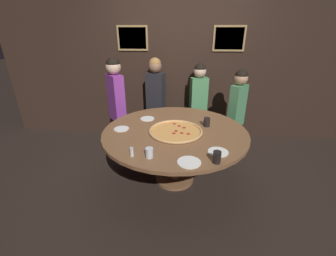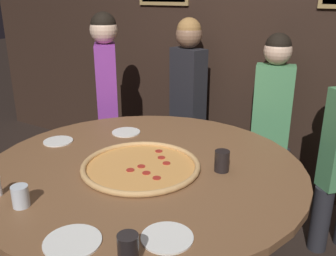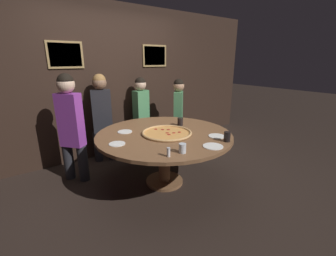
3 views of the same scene
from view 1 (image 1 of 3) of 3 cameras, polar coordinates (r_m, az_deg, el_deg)
ground_plane at (r=3.19m, az=1.64°, el=-12.77°), size 24.00×24.00×0.00m
back_wall at (r=4.09m, az=2.97°, el=15.57°), size 6.40×0.08×2.60m
dining_table at (r=2.85m, az=1.78°, el=-2.60°), size 1.80×1.80×0.74m
giant_pizza at (r=2.76m, az=1.97°, el=-0.77°), size 0.66×0.66×0.03m
drink_cup_beside_pizza at (r=2.94m, az=9.83°, el=1.50°), size 0.08×0.08×0.12m
drink_cup_centre_back at (r=2.22m, az=-4.75°, el=-6.27°), size 0.08×0.08×0.10m
drink_cup_far_right at (r=2.18m, az=12.31°, el=-7.24°), size 0.08×0.08×0.12m
white_plate_left_side at (r=2.17m, az=5.39°, el=-8.65°), size 0.23×0.23×0.01m
white_plate_near_front at (r=2.90m, az=-11.75°, el=-0.21°), size 0.19×0.19×0.01m
white_plate_right_side at (r=2.38m, az=12.60°, el=-5.95°), size 0.21×0.21×0.01m
white_plate_beside_cup at (r=3.17m, az=-5.24°, el=2.38°), size 0.20×0.20×0.01m
condiment_shaker at (r=2.26m, az=-9.18°, el=-6.00°), size 0.04×0.04×0.10m
diner_far_right at (r=3.95m, az=-3.15°, el=8.26°), size 0.39×0.25×1.47m
diner_far_left at (r=3.70m, az=17.15°, el=5.02°), size 0.32×0.33×1.35m
diner_centre_back at (r=3.70m, az=-12.96°, el=6.99°), size 0.35×0.38×1.52m
diner_side_left at (r=3.95m, az=7.72°, el=7.36°), size 0.37×0.22×1.39m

